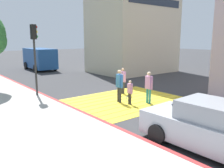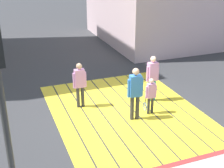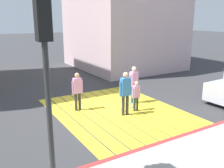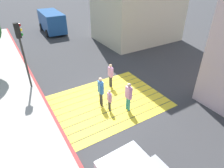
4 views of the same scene
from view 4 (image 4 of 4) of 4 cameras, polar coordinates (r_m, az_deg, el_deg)
name	(u,v)px [view 4 (image 4 of 4)]	position (r m, az deg, el deg)	size (l,w,h in m)	color
ground_plane	(109,101)	(11.62, -0.93, -5.06)	(120.00, 120.00, 0.00)	#38383A
crosswalk_stripes	(109,101)	(11.61, -0.93, -5.04)	(6.40, 4.90, 0.01)	yellow
sidewalk_west	(6,137)	(10.61, -28.76, -13.62)	(4.80, 40.00, 0.12)	#ADA8A0
curb_painted	(55,119)	(10.67, -16.35, -10.01)	(0.16, 40.00, 0.13)	#BC3333
van_down_street	(52,21)	(25.30, -17.35, 17.21)	(2.52, 5.28, 2.35)	#1E4C8C
traffic_light_corner	(21,44)	(12.67, -25.20, 10.67)	(0.39, 0.28, 4.24)	#2D2D2D
pedestrian_adult_lead	(111,74)	(12.51, -0.40, 3.02)	(0.22, 0.48, 1.65)	#333338
pedestrian_adult_trailing	(129,95)	(10.43, 4.90, -3.16)	(0.23, 0.51, 1.73)	teal
pedestrian_adult_side	(101,89)	(10.77, -3.33, -1.63)	(0.27, 0.52, 1.80)	#333338
pedestrian_child_with_racket	(109,99)	(10.54, -0.77, -4.48)	(0.29, 0.40, 1.29)	#333338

